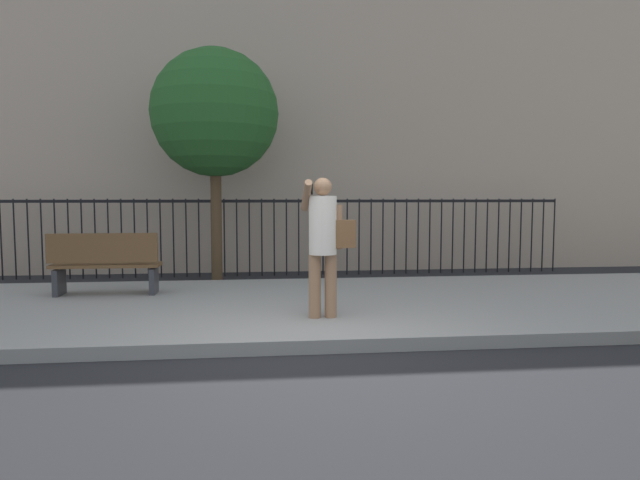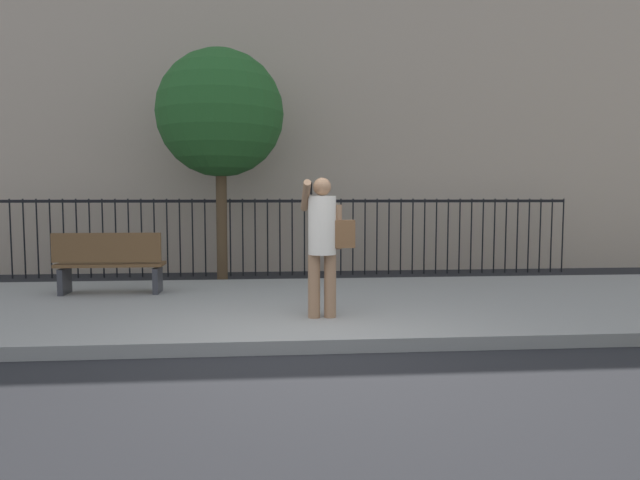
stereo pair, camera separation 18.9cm
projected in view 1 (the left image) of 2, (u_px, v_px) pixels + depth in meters
name	position (u px, v px, depth m)	size (l,w,h in m)	color
ground_plane	(304.00, 355.00, 5.81)	(60.00, 60.00, 0.00)	black
sidewalk	(291.00, 307.00, 7.98)	(28.00, 4.40, 0.15)	gray
building_facade	(275.00, 67.00, 13.85)	(28.00, 4.00, 9.71)	tan
iron_fence	(280.00, 227.00, 11.58)	(12.03, 0.04, 1.60)	black
pedestrian_on_phone	(325.00, 237.00, 6.85)	(0.65, 0.50, 1.73)	#936B4C
street_bench	(105.00, 262.00, 8.44)	(1.60, 0.45, 0.95)	brown
street_tree_near	(215.00, 114.00, 10.42)	(2.38, 2.38, 4.39)	#4C3823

